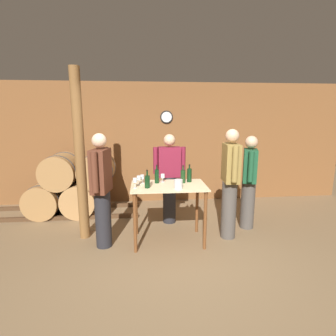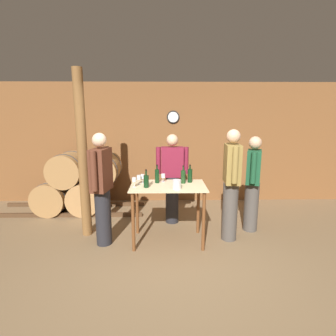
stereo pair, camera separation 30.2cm
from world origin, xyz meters
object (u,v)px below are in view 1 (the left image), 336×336
(person_host, at_px, (169,177))
(person_visitor_with_scarf, at_px, (230,182))
(wine_glass_far_side, at_px, (163,176))
(person_visitor_bearded, at_px, (102,188))
(ice_bucket, at_px, (178,184))
(wine_bottle_left, at_px, (157,176))
(wine_bottle_far_left, at_px, (147,181))
(wine_glass_near_right, at_px, (142,177))
(wine_glass_near_left, at_px, (135,181))
(wooden_post, at_px, (80,157))
(wine_bottle_center, at_px, (183,176))
(wine_glass_near_center, at_px, (139,178))
(person_visitor_near_door, at_px, (249,180))
(wine_bottle_right, at_px, (189,175))

(person_host, relative_size, person_visitor_with_scarf, 0.93)
(wine_glass_far_side, distance_m, person_visitor_bearded, 0.97)
(ice_bucket, distance_m, person_visitor_bearded, 1.14)
(wine_bottle_left, relative_size, person_visitor_with_scarf, 0.17)
(wine_bottle_far_left, bearing_deg, person_visitor_bearded, 175.24)
(wine_glass_near_right, bearing_deg, wine_glass_near_left, -111.87)
(person_host, bearing_deg, wine_glass_near_left, -124.09)
(wine_glass_near_right, distance_m, person_visitor_with_scarf, 1.40)
(wooden_post, relative_size, wine_bottle_left, 9.16)
(wine_glass_near_left, xyz_separation_m, person_host, (0.60, 0.88, -0.17))
(wine_bottle_left, relative_size, wine_bottle_center, 1.03)
(wine_glass_near_center, height_order, wine_glass_far_side, wine_glass_near_center)
(wine_bottle_far_left, distance_m, person_host, 1.00)
(wine_glass_near_right, bearing_deg, wine_bottle_far_left, -74.36)
(wine_bottle_center, distance_m, person_visitor_with_scarf, 0.76)
(wine_bottle_far_left, relative_size, wine_glass_far_side, 2.06)
(wine_glass_far_side, relative_size, ice_bucket, 0.97)
(wine_bottle_left, bearing_deg, wine_glass_far_side, 30.57)
(person_visitor_with_scarf, xyz_separation_m, person_visitor_near_door, (0.46, 0.34, -0.08))
(wine_glass_near_right, height_order, wine_glass_far_side, wine_glass_near_right)
(wine_bottle_far_left, relative_size, person_visitor_with_scarf, 0.15)
(wine_bottle_right, height_order, person_visitor_bearded, person_visitor_bearded)
(wine_glass_near_right, bearing_deg, wooden_post, 172.41)
(person_host, height_order, person_visitor_near_door, person_host)
(wine_bottle_left, height_order, person_host, person_host)
(wine_glass_near_center, relative_size, person_visitor_near_door, 0.09)
(wooden_post, bearing_deg, wine_bottle_center, -5.66)
(wine_bottle_left, bearing_deg, person_visitor_bearded, -165.64)
(person_visitor_with_scarf, bearing_deg, ice_bucket, -162.98)
(wine_glass_near_left, height_order, wine_glass_near_center, wine_glass_near_left)
(ice_bucket, distance_m, person_visitor_near_door, 1.46)
(ice_bucket, bearing_deg, person_visitor_near_door, 24.59)
(person_visitor_with_scarf, relative_size, person_visitor_near_door, 1.08)
(wine_bottle_far_left, xyz_separation_m, ice_bucket, (0.45, -0.09, -0.03))
(wooden_post, distance_m, wine_glass_near_right, 1.03)
(person_visitor_near_door, bearing_deg, wine_glass_far_side, -172.87)
(wine_glass_near_right, bearing_deg, person_visitor_near_door, 7.58)
(wine_bottle_far_left, xyz_separation_m, person_visitor_bearded, (-0.68, 0.06, -0.11))
(wine_bottle_center, bearing_deg, person_visitor_with_scarf, -4.81)
(wine_bottle_left, distance_m, wine_bottle_right, 0.53)
(wooden_post, height_order, wine_bottle_left, wooden_post)
(person_visitor_with_scarf, distance_m, person_visitor_near_door, 0.58)
(wine_bottle_far_left, distance_m, wine_bottle_left, 0.31)
(wine_glass_near_center, height_order, person_visitor_bearded, person_visitor_bearded)
(wooden_post, bearing_deg, wine_bottle_right, -3.41)
(wine_bottle_right, distance_m, ice_bucket, 0.45)
(wine_bottle_center, bearing_deg, wine_bottle_right, 26.98)
(wooden_post, xyz_separation_m, person_visitor_near_door, (2.82, 0.12, -0.48))
(wooden_post, bearing_deg, person_host, 18.71)
(person_visitor_with_scarf, bearing_deg, person_host, 141.56)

